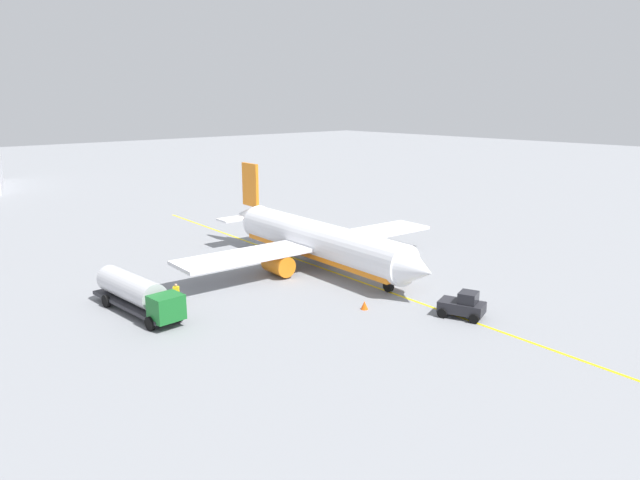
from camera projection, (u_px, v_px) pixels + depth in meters
ground_plane at (320, 267)px, 62.38m from camera, size 400.00×400.00×0.00m
airplane at (317, 241)px, 62.09m from camera, size 32.45×31.39×9.91m
fuel_tanker at (137, 293)px, 48.73m from camera, size 11.48×3.34×3.15m
pushback_tug at (463, 305)px, 47.95m from camera, size 4.06×3.28×2.20m
refueling_worker at (176, 293)px, 51.49m from camera, size 0.61×0.63×1.71m
safety_cone_nose at (364, 305)px, 49.87m from camera, size 0.65×0.65×0.73m
taxi_line_marking at (320, 267)px, 62.38m from camera, size 74.06×5.27×0.01m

